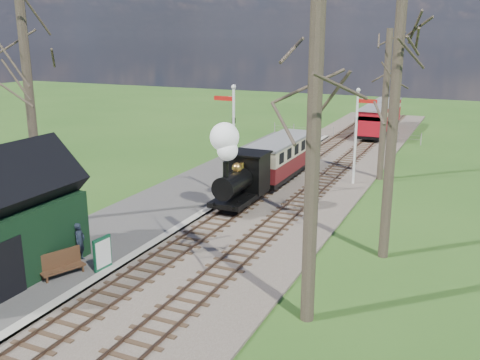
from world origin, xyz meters
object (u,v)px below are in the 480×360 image
object	(u,v)px
sign_board	(103,253)
bench	(61,264)
semaphore_near	(233,135)
person	(80,242)
locomotive	(239,170)
red_carriage_b	(386,113)
semaphore_far	(357,129)
red_carriage_a	(374,122)
coach	(281,156)

from	to	relation	value
sign_board	bench	world-z (taller)	sign_board
semaphore_near	person	bearing A→B (deg)	-101.32
locomotive	red_carriage_b	distance (m)	27.60
semaphore_near	semaphore_far	bearing A→B (deg)	49.40
red_carriage_b	sign_board	size ratio (longest dim) A/B	4.13
semaphore_far	sign_board	distance (m)	17.17
red_carriage_b	semaphore_far	bearing A→B (deg)	-85.08
red_carriage_a	person	distance (m)	31.24
red_carriage_b	sign_board	xyz separation A→B (m)	(-4.02, -36.55, -0.69)
coach	person	bearing A→B (deg)	-100.33
locomotive	bench	size ratio (longest dim) A/B	2.71
semaphore_far	person	bearing A→B (deg)	-114.29
locomotive	red_carriage_b	world-z (taller)	locomotive
red_carriage_a	locomotive	bearing A→B (deg)	-96.78
semaphore_near	locomotive	xyz separation A→B (m)	(0.76, -0.89, -1.56)
red_carriage_a	red_carriage_b	distance (m)	5.50
red_carriage_a	bench	xyz separation A→B (m)	(-5.08, -32.09, -0.89)
red_carriage_b	coach	bearing A→B (deg)	-96.92
locomotive	coach	xyz separation A→B (m)	(0.01, 6.06, -0.55)
locomotive	bench	world-z (taller)	locomotive
bench	semaphore_near	bearing A→B (deg)	81.15
semaphore_far	red_carriage_a	world-z (taller)	semaphore_far
semaphore_far	person	xyz separation A→B (m)	(-7.08, -15.69, -2.39)
locomotive	coach	distance (m)	6.09
coach	red_carriage_a	xyz separation A→B (m)	(2.60, 15.91, 0.00)
sign_board	person	size ratio (longest dim) A/B	0.82
locomotive	red_carriage_a	bearing A→B (deg)	83.22
bench	person	bearing A→B (deg)	99.97
coach	person	size ratio (longest dim) A/B	4.71
coach	bench	world-z (taller)	coach
semaphore_near	red_carriage_b	world-z (taller)	semaphore_near
semaphore_far	red_carriage_a	distance (m)	15.30
semaphore_near	bench	xyz separation A→B (m)	(-1.71, -11.00, -2.99)
red_carriage_a	bench	size ratio (longest dim) A/B	3.13
semaphore_near	locomotive	distance (m)	1.94
semaphore_far	red_carriage_b	distance (m)	20.75
coach	red_carriage_a	bearing A→B (deg)	80.72
red_carriage_b	person	world-z (taller)	red_carriage_b
bench	person	size ratio (longest dim) A/B	1.09
semaphore_far	sign_board	bearing A→B (deg)	-109.95
semaphore_far	red_carriage_b	world-z (taller)	semaphore_far
red_carriage_a	red_carriage_b	bearing A→B (deg)	90.00
semaphore_far	red_carriage_a	bearing A→B (deg)	96.70
locomotive	person	bearing A→B (deg)	-107.03
semaphore_near	red_carriage_b	size ratio (longest dim) A/B	1.20
red_carriage_a	semaphore_far	bearing A→B (deg)	-83.30
semaphore_near	bench	bearing A→B (deg)	-98.85
locomotive	bench	bearing A→B (deg)	-103.72
locomotive	coach	world-z (taller)	locomotive
locomotive	red_carriage_b	size ratio (longest dim) A/B	0.87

